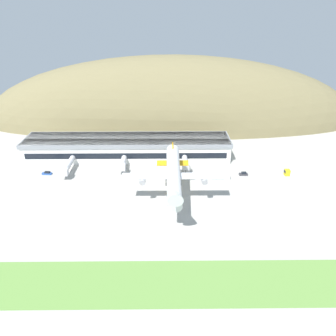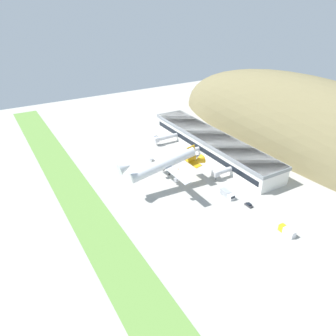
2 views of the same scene
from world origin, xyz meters
name	(u,v)px [view 1 (image 1 of 2)]	position (x,y,z in m)	size (l,w,h in m)	color
ground_plane	(145,210)	(0.00, 0.00, 0.00)	(334.39, 334.39, 0.00)	#ADAAA3
grass_strip_foreground	(138,283)	(0.00, -37.03, 0.04)	(300.95, 17.93, 0.08)	#669342
hill_backdrop	(171,123)	(11.95, 104.86, 0.00)	(245.28, 64.67, 87.81)	olive
terminal_building	(128,146)	(-11.27, 49.78, 5.97)	(104.40, 19.66, 10.54)	white
jetway_0	(68,166)	(-37.38, 31.11, 3.99)	(3.38, 17.06, 5.43)	silver
jetway_1	(123,163)	(-12.15, 33.69, 3.99)	(3.38, 12.20, 5.43)	silver
jetway_2	(185,163)	(17.52, 33.95, 3.99)	(3.38, 11.71, 5.43)	silver
cargo_airplane	(174,175)	(11.09, 3.61, 13.66)	(39.26, 47.33, 13.01)	silver
service_car_0	(243,174)	(44.45, 28.96, 0.60)	(3.99, 1.93, 1.45)	#333338
service_car_1	(47,173)	(-47.35, 30.63, 0.59)	(4.49, 1.89, 1.42)	#264C99
fuel_truck	(292,172)	(67.14, 28.69, 1.42)	(7.28, 2.46, 2.89)	gold
box_truck	(221,176)	(33.13, 25.50, 1.41)	(8.07, 2.60, 2.89)	silver
traffic_cone_0	(142,185)	(-2.47, 19.87, 0.28)	(0.52, 0.52, 0.58)	orange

